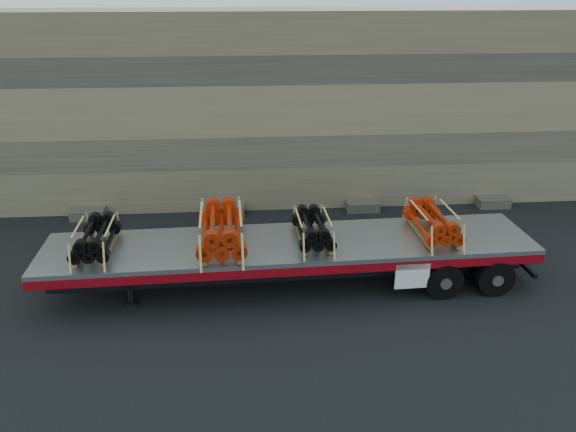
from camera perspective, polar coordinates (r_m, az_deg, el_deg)
name	(u,v)px	position (r m, az deg, el deg)	size (l,w,h in m)	color
ground	(327,273)	(16.63, 3.96, -5.78)	(120.00, 120.00, 0.00)	black
rock_wall	(305,108)	(21.50, 1.74, 10.95)	(44.00, 3.00, 7.00)	#7A6B54
trailer	(290,263)	(15.69, 0.24, -4.82)	(13.38, 2.57, 1.34)	#9EA0A5
bundle_front	(96,239)	(15.56, -18.94, -2.21)	(1.00, 1.99, 0.71)	black
bundle_midfront	(221,230)	(15.12, -6.78, -1.40)	(1.26, 2.53, 0.90)	#B42609
bundle_midrear	(313,229)	(15.32, 2.55, -1.35)	(0.97, 1.93, 0.68)	black
bundle_rear	(433,223)	(16.14, 14.49, -0.65)	(1.06, 2.12, 0.75)	#B42609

